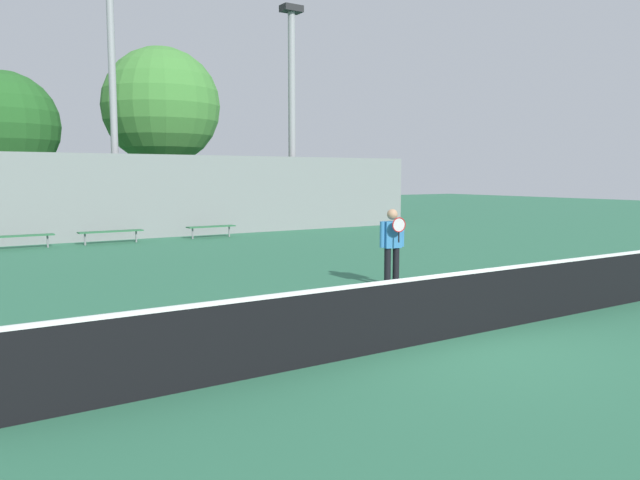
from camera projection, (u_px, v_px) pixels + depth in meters
ground_plane at (449, 339)px, 8.96m from camera, size 100.00×100.00×0.00m
tennis_net at (450, 305)px, 8.91m from camera, size 12.25×0.09×0.96m
tennis_player at (392, 242)px, 13.10m from camera, size 0.56×0.45×1.64m
bench_courtside_near at (20, 236)px, 19.74m from camera, size 2.00×0.40×0.44m
bench_courtside_far at (111, 232)px, 21.28m from camera, size 2.15×0.40×0.44m
bench_by_gate at (211, 227)px, 23.28m from camera, size 1.84×0.40×0.44m
light_pole_near_left at (111, 49)px, 22.76m from camera, size 0.90×0.60×12.24m
light_pole_center_back at (292, 106)px, 27.12m from camera, size 0.90×0.60×9.57m
back_fence at (122, 197)px, 22.47m from camera, size 26.29×0.06×3.11m
tree_green_broad at (161, 107)px, 28.28m from camera, size 5.29×5.29×8.09m
tree_dark_dense at (2, 127)px, 25.19m from camera, size 4.46×4.46×6.54m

